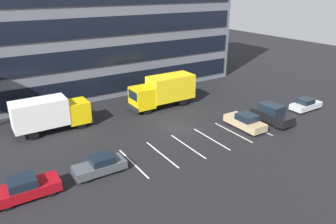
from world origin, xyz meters
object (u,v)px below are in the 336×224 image
object	(u,v)px
box_truck_yellow_all	(164,90)
sedan_charcoal	(100,165)
sedan_maroon	(26,188)
sedan_tan	(245,122)
box_truck_yellow	(50,113)
sedan_silver	(306,105)
suv_black	(272,114)

from	to	relation	value
box_truck_yellow_all	sedan_charcoal	xyz separation A→B (m)	(-12.01, -9.95, -1.42)
box_truck_yellow_all	sedan_maroon	distance (m)	20.23
box_truck_yellow_all	sedan_tan	world-z (taller)	box_truck_yellow_all
box_truck_yellow_all	sedan_tan	distance (m)	10.71
box_truck_yellow	sedan_charcoal	distance (m)	10.19
sedan_charcoal	sedan_maroon	size ratio (longest dim) A/B	0.92
sedan_silver	sedan_charcoal	size ratio (longest dim) A/B	0.99
suv_black	sedan_maroon	distance (m)	24.69
sedan_silver	sedan_charcoal	world-z (taller)	sedan_charcoal
box_truck_yellow_all	sedan_tan	size ratio (longest dim) A/B	1.80
sedan_tan	sedan_maroon	size ratio (longest dim) A/B	1.02
box_truck_yellow_all	suv_black	xyz separation A→B (m)	(7.21, -10.40, -1.12)
sedan_silver	box_truck_yellow_all	bearing A→B (deg)	143.59
box_truck_yellow	sedan_tan	distance (m)	19.77
box_truck_yellow	sedan_charcoal	size ratio (longest dim) A/B	1.86
sedan_charcoal	sedan_tan	size ratio (longest dim) A/B	0.90
box_truck_yellow_all	box_truck_yellow	size ratio (longest dim) A/B	1.07
box_truck_yellow	sedan_silver	distance (m)	28.70
sedan_tan	suv_black	bearing A→B (deg)	-7.51
box_truck_yellow_all	sedan_silver	bearing A→B (deg)	-36.41
box_truck_yellow	sedan_maroon	size ratio (longest dim) A/B	1.71
sedan_charcoal	suv_black	distance (m)	19.22
box_truck_yellow_all	sedan_charcoal	world-z (taller)	box_truck_yellow_all
box_truck_yellow	suv_black	bearing A→B (deg)	-27.13
sedan_silver	suv_black	distance (m)	6.39
sedan_charcoal	suv_black	bearing A→B (deg)	-1.34
box_truck_yellow_all	sedan_maroon	world-z (taller)	box_truck_yellow_all
sedan_maroon	sedan_charcoal	bearing A→B (deg)	1.66
sedan_silver	sedan_maroon	size ratio (longest dim) A/B	0.91
box_truck_yellow	sedan_tan	xyz separation A→B (m)	(16.99, -10.03, -1.20)
sedan_silver	sedan_charcoal	bearing A→B (deg)	179.84
sedan_silver	box_truck_yellow	bearing A→B (deg)	159.37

